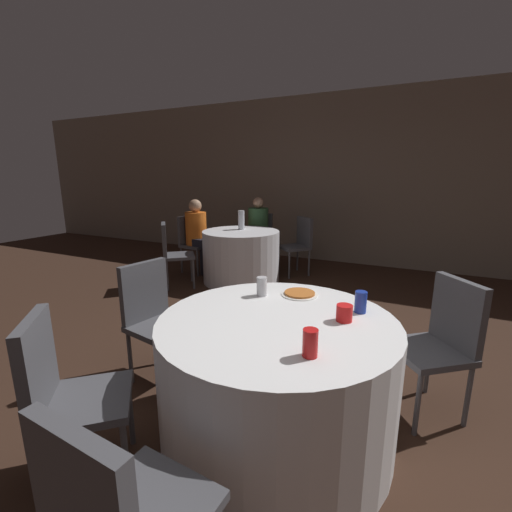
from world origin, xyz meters
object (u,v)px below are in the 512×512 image
chair_far_north (260,235)px  person_green_jacket (257,233)px  chair_near_west (153,311)px  chair_far_southwest (172,249)px  pizza_plate_near (300,293)px  soda_can_blue (361,302)px  chair_near_northeast (442,335)px  bottle_far (241,220)px  chair_far_west (192,239)px  person_orange_shirt (200,237)px  soda_can_silver (262,286)px  table_near (276,379)px  chair_far_northeast (299,240)px  chair_near_southwest (63,386)px  soda_can_red (310,343)px  table_far (241,256)px

chair_far_north → person_green_jacket: person_green_jacket is taller
chair_near_west → chair_far_southwest: (-1.28, 1.76, 0.00)m
pizza_plate_near → soda_can_blue: soda_can_blue is taller
pizza_plate_near → chair_near_northeast: bearing=15.5°
bottle_far → chair_far_west: bearing=179.6°
chair_near_northeast → person_green_jacket: person_green_jacket is taller
person_green_jacket → pizza_plate_near: 3.38m
person_orange_shirt → person_green_jacket: bearing=143.8°
pizza_plate_near → soda_can_silver: (-0.21, -0.12, 0.05)m
table_near → chair_far_southwest: size_ratio=1.48×
chair_far_northeast → soda_can_blue: 3.30m
pizza_plate_near → bottle_far: 2.81m
chair_near_southwest → chair_far_northeast: size_ratio=1.00×
person_green_jacket → bottle_far: (0.06, -0.64, 0.29)m
chair_far_southwest → soda_can_red: 3.44m
person_orange_shirt → chair_near_northeast: bearing=66.1°
table_far → soda_can_red: size_ratio=8.79×
chair_far_southwest → chair_near_southwest: bearing=-10.5°
chair_near_west → soda_can_blue: 1.45m
person_orange_shirt → soda_can_red: size_ratio=9.27×
chair_near_southwest → chair_far_north: size_ratio=1.00×
chair_far_northeast → pizza_plate_near: chair_far_northeast is taller
chair_far_west → table_far: bearing=90.0°
chair_far_west → soda_can_red: 4.12m
chair_far_north → soda_can_blue: chair_far_north is taller
table_near → chair_near_northeast: bearing=38.2°
bottle_far → soda_can_red: bearing=-57.1°
chair_near_west → pizza_plate_near: bearing=112.9°
table_near → soda_can_silver: soda_can_silver is taller
chair_far_northeast → table_far: bearing=90.0°
chair_near_northeast → chair_far_northeast: 3.20m
chair_far_northeast → soda_can_silver: size_ratio=7.13×
chair_far_north → soda_can_blue: bearing=114.5°
chair_far_north → person_green_jacket: 0.17m
chair_far_southwest → chair_near_west: bearing=-4.7°
pizza_plate_near → soda_can_blue: bearing=-18.0°
person_orange_shirt → table_far: bearing=90.0°
chair_near_northeast → chair_far_northeast: size_ratio=1.00×
chair_far_north → soda_can_silver: 3.55m
soda_can_silver → chair_near_southwest: bearing=-118.6°
chair_far_southwest → person_orange_shirt: 0.73m
person_orange_shirt → soda_can_blue: bearing=57.5°
table_near → chair_far_north: 3.91m
chair_far_southwest → pizza_plate_near: size_ratio=3.65×
chair_near_west → chair_far_northeast: 3.10m
chair_near_southwest → soda_can_silver: size_ratio=7.13×
chair_far_northeast → bottle_far: size_ratio=3.23×
person_green_jacket → pizza_plate_near: bearing=111.3°
chair_far_southwest → soda_can_blue: (2.70, -1.65, 0.27)m
table_near → soda_can_silver: 0.57m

